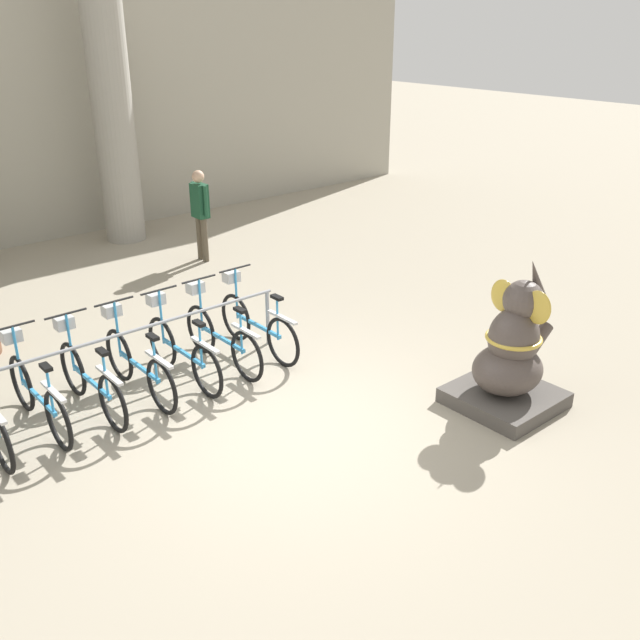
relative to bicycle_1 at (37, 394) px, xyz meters
The scene contains 11 objects.
ground_plane 2.81m from the bicycle_1, 41.89° to the right, with size 60.00×60.00×0.00m, color #9E937F.
column_right 7.26m from the bicycle_1, 56.16° to the left, with size 0.93×0.93×5.16m.
bike_rack 1.17m from the bicycle_1, ahead, with size 4.04×0.05×0.77m.
bicycle_1 is the anchor object (origin of this frame).
bicycle_2 0.57m from the bicycle_1, ahead, with size 0.48×1.69×1.05m.
bicycle_3 1.15m from the bicycle_1, ahead, with size 0.48×1.69×1.05m.
bicycle_4 1.72m from the bicycle_1, ahead, with size 0.48×1.69×1.05m.
bicycle_5 2.29m from the bicycle_1, ahead, with size 0.48×1.69×1.05m.
bicycle_6 2.86m from the bicycle_1, ahead, with size 0.48×1.69×1.05m.
elephant_statue 5.17m from the bicycle_1, 34.92° to the right, with size 1.09×1.09×1.71m.
person_pedestrian 5.68m from the bicycle_1, 40.27° to the left, with size 0.21×0.47×1.62m.
Camera 1 is at (-4.07, -5.12, 4.14)m, focal length 40.00 mm.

